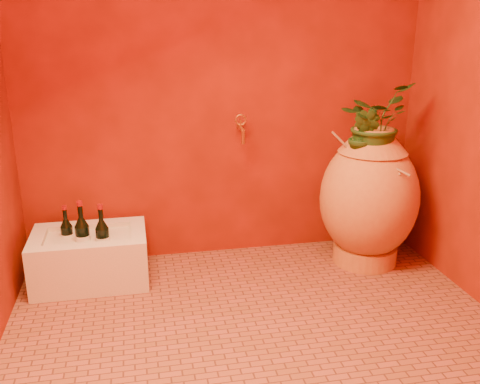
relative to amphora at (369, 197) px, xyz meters
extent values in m
plane|color=brown|center=(-0.85, -0.65, -0.43)|extent=(2.50, 2.50, 0.00)
cube|color=#621505|center=(-0.85, 0.35, 0.82)|extent=(2.50, 0.02, 2.50)
cylinder|color=#BC7B35|center=(0.00, 0.00, -0.38)|extent=(0.43, 0.43, 0.11)
ellipsoid|color=#BC7B35|center=(0.00, 0.00, -0.01)|extent=(0.65, 0.65, 0.76)
cone|color=#BC7B35|center=(0.00, 0.00, 0.35)|extent=(0.45, 0.45, 0.11)
torus|color=#BC7B35|center=(0.00, 0.00, 0.41)|extent=(0.27, 0.27, 0.05)
cylinder|color=olive|center=(-0.08, -0.05, 0.24)|extent=(0.36, 0.17, 0.37)
cylinder|color=olive|center=(-0.02, -0.12, 0.27)|extent=(0.25, 0.35, 0.13)
cylinder|color=olive|center=(0.10, -0.08, 0.29)|extent=(0.10, 0.34, 0.17)
cube|color=beige|center=(-1.70, 0.07, -0.30)|extent=(0.65, 0.44, 0.27)
cube|color=beige|center=(-1.70, 0.25, -0.14)|extent=(0.65, 0.09, 0.03)
cube|color=beige|center=(-1.70, -0.11, -0.14)|extent=(0.65, 0.09, 0.03)
cube|color=beige|center=(-1.98, 0.07, -0.14)|extent=(0.09, 0.27, 0.03)
cube|color=beige|center=(-1.42, 0.07, -0.14)|extent=(0.09, 0.27, 0.03)
cylinder|color=black|center=(-1.62, 0.01, -0.17)|extent=(0.08, 0.08, 0.18)
cone|color=black|center=(-1.62, 0.01, -0.06)|extent=(0.08, 0.08, 0.05)
cylinder|color=black|center=(-1.62, 0.01, 0.00)|extent=(0.03, 0.03, 0.07)
cylinder|color=#990E0D|center=(-1.62, 0.01, 0.05)|extent=(0.03, 0.03, 0.03)
cylinder|color=silver|center=(-1.62, 0.01, -0.17)|extent=(0.08, 0.08, 0.08)
cylinder|color=black|center=(-1.82, 0.13, -0.18)|extent=(0.07, 0.07, 0.16)
cone|color=black|center=(-1.82, 0.13, -0.08)|extent=(0.07, 0.07, 0.05)
cylinder|color=black|center=(-1.82, 0.13, -0.02)|extent=(0.02, 0.02, 0.06)
cylinder|color=#990E0D|center=(-1.82, 0.13, 0.02)|extent=(0.03, 0.03, 0.02)
cylinder|color=silver|center=(-1.82, 0.13, -0.18)|extent=(0.07, 0.07, 0.07)
cylinder|color=black|center=(-1.73, 0.04, -0.17)|extent=(0.08, 0.08, 0.19)
cone|color=black|center=(-1.73, 0.04, -0.05)|extent=(0.08, 0.08, 0.05)
cylinder|color=black|center=(-1.73, 0.04, 0.02)|extent=(0.03, 0.03, 0.07)
cylinder|color=#990E0D|center=(-1.73, 0.04, 0.07)|extent=(0.03, 0.03, 0.03)
cylinder|color=silver|center=(-1.73, 0.04, -0.17)|extent=(0.08, 0.08, 0.09)
cylinder|color=#B57F29|center=(-0.75, 0.28, 0.41)|extent=(0.02, 0.14, 0.02)
cylinder|color=#B57F29|center=(-0.75, 0.21, 0.37)|extent=(0.02, 0.02, 0.08)
torus|color=#B57F29|center=(-0.75, 0.28, 0.46)|extent=(0.07, 0.01, 0.07)
cylinder|color=#B57F29|center=(-0.75, 0.28, 0.43)|extent=(0.01, 0.01, 0.05)
imported|color=#204418|center=(0.00, 0.00, 0.47)|extent=(0.55, 0.54, 0.46)
imported|color=#204418|center=(-0.09, -0.06, 0.40)|extent=(0.23, 0.23, 0.33)
camera|label=1|loc=(-1.40, -2.92, 1.05)|focal=40.00mm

